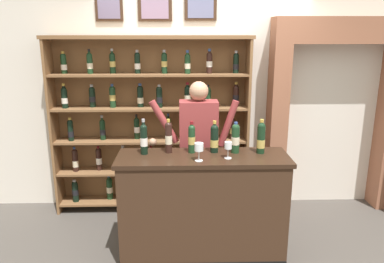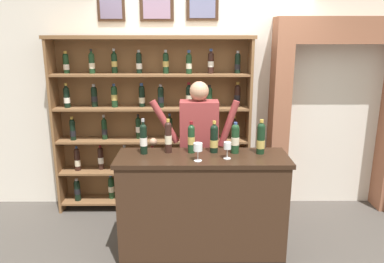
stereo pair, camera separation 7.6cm
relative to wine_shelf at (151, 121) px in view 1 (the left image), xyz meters
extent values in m
cube|color=#47423D|center=(0.62, -1.07, -1.12)|extent=(14.00, 14.00, 0.02)
cube|color=silver|center=(0.62, 0.22, 0.57)|extent=(12.00, 0.16, 3.36)
cube|color=#382316|center=(-0.45, 0.13, 1.29)|extent=(0.31, 0.02, 0.29)
cube|color=slate|center=(-0.45, 0.11, 1.29)|extent=(0.25, 0.01, 0.23)
cube|color=#382316|center=(0.07, 0.13, 1.29)|extent=(0.39, 0.02, 0.29)
cube|color=gray|center=(0.07, 0.11, 1.29)|extent=(0.31, 0.01, 0.23)
cube|color=#382316|center=(0.59, 0.13, 1.29)|extent=(0.37, 0.02, 0.27)
cube|color=slate|center=(0.59, 0.11, 1.29)|extent=(0.29, 0.01, 0.22)
cube|color=brown|center=(-1.13, -0.04, -0.06)|extent=(0.03, 0.30, 2.10)
cube|color=brown|center=(1.13, -0.04, -0.06)|extent=(0.03, 0.30, 2.10)
cube|color=brown|center=(0.00, 0.10, -0.06)|extent=(2.30, 0.02, 2.10)
cube|color=brown|center=(0.00, -0.04, -1.00)|extent=(2.24, 0.29, 0.02)
cylinder|color=black|center=(-0.94, -0.07, -0.88)|extent=(0.08, 0.08, 0.22)
sphere|color=black|center=(-0.94, -0.07, -0.76)|extent=(0.07, 0.07, 0.07)
cylinder|color=black|center=(-0.94, -0.07, -0.74)|extent=(0.03, 0.03, 0.06)
cylinder|color=#99999E|center=(-0.94, -0.07, -0.72)|extent=(0.04, 0.04, 0.03)
cylinder|color=black|center=(-0.94, -0.07, -0.86)|extent=(0.08, 0.08, 0.07)
cylinder|color=#19381E|center=(-0.54, -0.01, -0.87)|extent=(0.08, 0.08, 0.23)
sphere|color=#19381E|center=(-0.54, -0.01, -0.75)|extent=(0.07, 0.07, 0.07)
cylinder|color=#19381E|center=(-0.54, -0.01, -0.71)|extent=(0.04, 0.04, 0.08)
cylinder|color=navy|center=(-0.54, -0.01, -0.68)|extent=(0.04, 0.04, 0.03)
cylinder|color=beige|center=(-0.54, -0.01, -0.86)|extent=(0.08, 0.08, 0.07)
cylinder|color=#19381E|center=(-0.21, -0.05, -0.87)|extent=(0.08, 0.08, 0.23)
sphere|color=#19381E|center=(-0.21, -0.05, -0.75)|extent=(0.07, 0.07, 0.07)
cylinder|color=#19381E|center=(-0.21, -0.05, -0.73)|extent=(0.03, 0.03, 0.06)
cylinder|color=#99999E|center=(-0.21, -0.05, -0.71)|extent=(0.04, 0.04, 0.03)
cylinder|color=black|center=(-0.21, -0.05, -0.89)|extent=(0.08, 0.08, 0.07)
cylinder|color=#19381E|center=(0.21, -0.03, -0.87)|extent=(0.08, 0.08, 0.23)
sphere|color=#19381E|center=(0.21, -0.03, -0.75)|extent=(0.07, 0.07, 0.07)
cylinder|color=#19381E|center=(0.21, -0.03, -0.72)|extent=(0.03, 0.03, 0.08)
cylinder|color=#B79338|center=(0.21, -0.03, -0.69)|extent=(0.03, 0.03, 0.03)
cylinder|color=silver|center=(0.21, -0.03, -0.88)|extent=(0.08, 0.08, 0.07)
cylinder|color=black|center=(0.58, -0.02, -0.87)|extent=(0.08, 0.08, 0.22)
sphere|color=black|center=(0.58, -0.02, -0.76)|extent=(0.07, 0.07, 0.07)
cylinder|color=black|center=(0.58, -0.02, -0.73)|extent=(0.03, 0.03, 0.07)
cylinder|color=#B79338|center=(0.58, -0.02, -0.71)|extent=(0.03, 0.03, 0.03)
cylinder|color=silver|center=(0.58, -0.02, -0.89)|extent=(0.08, 0.08, 0.07)
cylinder|color=black|center=(0.89, -0.05, -0.88)|extent=(0.08, 0.08, 0.22)
sphere|color=black|center=(0.89, -0.05, -0.76)|extent=(0.07, 0.07, 0.07)
cylinder|color=black|center=(0.89, -0.05, -0.74)|extent=(0.03, 0.03, 0.07)
cylinder|color=navy|center=(0.89, -0.05, -0.71)|extent=(0.03, 0.03, 0.03)
cylinder|color=silver|center=(0.89, -0.05, -0.90)|extent=(0.08, 0.08, 0.07)
cube|color=brown|center=(0.00, -0.04, -0.61)|extent=(2.24, 0.29, 0.02)
cylinder|color=black|center=(-0.92, -0.06, -0.48)|extent=(0.07, 0.07, 0.24)
sphere|color=black|center=(-0.92, -0.06, -0.35)|extent=(0.07, 0.07, 0.07)
cylinder|color=black|center=(-0.92, -0.06, -0.33)|extent=(0.03, 0.03, 0.06)
cylinder|color=navy|center=(-0.92, -0.06, -0.30)|extent=(0.03, 0.03, 0.03)
cylinder|color=beige|center=(-0.92, -0.06, -0.50)|extent=(0.07, 0.07, 0.08)
cylinder|color=black|center=(-0.64, -0.02, -0.48)|extent=(0.07, 0.07, 0.24)
sphere|color=black|center=(-0.64, -0.02, -0.35)|extent=(0.07, 0.07, 0.07)
cylinder|color=black|center=(-0.64, -0.02, -0.33)|extent=(0.03, 0.03, 0.06)
cylinder|color=maroon|center=(-0.64, -0.02, -0.31)|extent=(0.03, 0.03, 0.03)
cylinder|color=silver|center=(-0.64, -0.02, -0.48)|extent=(0.07, 0.07, 0.08)
cylinder|color=#19381E|center=(-0.34, -0.06, -0.48)|extent=(0.07, 0.07, 0.24)
sphere|color=#19381E|center=(-0.34, -0.06, -0.35)|extent=(0.07, 0.07, 0.07)
cylinder|color=#19381E|center=(-0.34, -0.06, -0.32)|extent=(0.03, 0.03, 0.08)
cylinder|color=#99999E|center=(-0.34, -0.06, -0.29)|extent=(0.03, 0.03, 0.03)
cylinder|color=black|center=(-0.34, -0.06, -0.49)|extent=(0.07, 0.07, 0.08)
cylinder|color=black|center=(-0.01, -0.02, -0.49)|extent=(0.07, 0.07, 0.22)
sphere|color=black|center=(-0.01, -0.02, -0.37)|extent=(0.07, 0.07, 0.07)
cylinder|color=black|center=(-0.01, -0.02, -0.34)|extent=(0.03, 0.03, 0.07)
cylinder|color=maroon|center=(-0.01, -0.02, -0.31)|extent=(0.03, 0.03, 0.03)
cylinder|color=beige|center=(-0.01, -0.02, -0.50)|extent=(0.07, 0.07, 0.07)
cylinder|color=black|center=(0.31, -0.07, -0.48)|extent=(0.07, 0.07, 0.22)
sphere|color=black|center=(0.31, -0.07, -0.37)|extent=(0.07, 0.07, 0.07)
cylinder|color=black|center=(0.31, -0.07, -0.34)|extent=(0.03, 0.03, 0.07)
cylinder|color=#B79338|center=(0.31, -0.07, -0.32)|extent=(0.03, 0.03, 0.03)
cylinder|color=silver|center=(0.31, -0.07, -0.51)|extent=(0.07, 0.07, 0.07)
cylinder|color=black|center=(0.64, -0.01, -0.48)|extent=(0.07, 0.07, 0.24)
sphere|color=black|center=(0.64, -0.01, -0.35)|extent=(0.07, 0.07, 0.07)
cylinder|color=black|center=(0.64, -0.01, -0.32)|extent=(0.02, 0.02, 0.07)
cylinder|color=maroon|center=(0.64, -0.01, -0.30)|extent=(0.03, 0.03, 0.03)
cylinder|color=black|center=(0.64, -0.01, -0.49)|extent=(0.07, 0.07, 0.08)
cylinder|color=black|center=(0.92, -0.02, -0.48)|extent=(0.07, 0.07, 0.23)
sphere|color=black|center=(0.92, -0.02, -0.37)|extent=(0.07, 0.07, 0.07)
cylinder|color=black|center=(0.92, -0.02, -0.34)|extent=(0.02, 0.02, 0.06)
cylinder|color=#B79338|center=(0.92, -0.02, -0.32)|extent=(0.03, 0.03, 0.03)
cylinder|color=black|center=(0.92, -0.02, -0.49)|extent=(0.07, 0.07, 0.07)
cube|color=brown|center=(0.00, -0.04, -0.22)|extent=(2.24, 0.29, 0.02)
cylinder|color=black|center=(-0.94, -0.07, -0.10)|extent=(0.07, 0.07, 0.21)
sphere|color=black|center=(-0.94, -0.07, 0.01)|extent=(0.06, 0.06, 0.06)
cylinder|color=black|center=(-0.94, -0.07, 0.04)|extent=(0.03, 0.03, 0.06)
cylinder|color=#B79338|center=(-0.94, -0.07, 0.06)|extent=(0.03, 0.03, 0.03)
cylinder|color=black|center=(-0.94, -0.07, -0.13)|extent=(0.07, 0.07, 0.07)
cylinder|color=black|center=(-0.57, -0.04, -0.10)|extent=(0.07, 0.07, 0.21)
sphere|color=black|center=(-0.57, -0.04, 0.01)|extent=(0.06, 0.06, 0.06)
cylinder|color=black|center=(-0.57, -0.04, 0.04)|extent=(0.03, 0.03, 0.08)
cylinder|color=#99999E|center=(-0.57, -0.04, 0.07)|extent=(0.03, 0.03, 0.03)
cylinder|color=black|center=(-0.57, -0.04, -0.12)|extent=(0.07, 0.07, 0.07)
cylinder|color=black|center=(-0.17, -0.01, -0.10)|extent=(0.07, 0.07, 0.22)
sphere|color=black|center=(-0.17, -0.01, 0.02)|extent=(0.06, 0.06, 0.06)
cylinder|color=black|center=(-0.17, -0.01, 0.05)|extent=(0.03, 0.03, 0.07)
cylinder|color=black|center=(-0.17, -0.01, 0.08)|extent=(0.03, 0.03, 0.03)
cylinder|color=silver|center=(-0.17, -0.01, -0.10)|extent=(0.07, 0.07, 0.07)
cylinder|color=black|center=(0.20, -0.02, -0.09)|extent=(0.07, 0.07, 0.22)
sphere|color=black|center=(0.20, -0.02, 0.02)|extent=(0.06, 0.06, 0.06)
cylinder|color=black|center=(0.20, -0.02, 0.06)|extent=(0.03, 0.03, 0.08)
cylinder|color=navy|center=(0.20, -0.02, 0.09)|extent=(0.03, 0.03, 0.03)
cylinder|color=silver|center=(0.20, -0.02, -0.10)|extent=(0.07, 0.07, 0.07)
cylinder|color=#19381E|center=(0.57, -0.01, -0.10)|extent=(0.07, 0.07, 0.22)
sphere|color=#19381E|center=(0.57, -0.01, 0.02)|extent=(0.06, 0.06, 0.06)
cylinder|color=#19381E|center=(0.57, -0.01, 0.04)|extent=(0.03, 0.03, 0.06)
cylinder|color=#99999E|center=(0.57, -0.01, 0.06)|extent=(0.03, 0.03, 0.03)
cylinder|color=black|center=(0.57, -0.01, -0.12)|extent=(0.07, 0.07, 0.07)
cylinder|color=black|center=(0.97, -0.05, -0.10)|extent=(0.07, 0.07, 0.21)
sphere|color=black|center=(0.97, -0.05, 0.01)|extent=(0.06, 0.06, 0.06)
cylinder|color=black|center=(0.97, -0.05, 0.04)|extent=(0.03, 0.03, 0.07)
cylinder|color=#B79338|center=(0.97, -0.05, 0.06)|extent=(0.03, 0.03, 0.03)
cylinder|color=tan|center=(0.97, -0.05, -0.10)|extent=(0.07, 0.07, 0.07)
cube|color=brown|center=(0.00, -0.04, 0.17)|extent=(2.24, 0.29, 0.02)
cylinder|color=black|center=(-0.98, -0.06, 0.28)|extent=(0.07, 0.07, 0.20)
sphere|color=black|center=(-0.98, -0.06, 0.39)|extent=(0.07, 0.07, 0.07)
cylinder|color=black|center=(-0.98, -0.06, 0.42)|extent=(0.03, 0.03, 0.08)
cylinder|color=#B79338|center=(-0.98, -0.06, 0.45)|extent=(0.03, 0.03, 0.03)
cylinder|color=silver|center=(-0.98, -0.06, 0.27)|extent=(0.07, 0.07, 0.06)
cylinder|color=black|center=(-0.67, -0.01, 0.28)|extent=(0.07, 0.07, 0.20)
sphere|color=black|center=(-0.67, -0.01, 0.38)|extent=(0.07, 0.07, 0.07)
cylinder|color=black|center=(-0.67, -0.01, 0.41)|extent=(0.03, 0.03, 0.06)
cylinder|color=#99999E|center=(-0.67, -0.01, 0.43)|extent=(0.04, 0.04, 0.03)
cylinder|color=black|center=(-0.67, -0.01, 0.27)|extent=(0.07, 0.07, 0.06)
cylinder|color=#19381E|center=(-0.43, -0.04, 0.29)|extent=(0.07, 0.07, 0.21)
sphere|color=#19381E|center=(-0.43, -0.04, 0.40)|extent=(0.07, 0.07, 0.07)
cylinder|color=#19381E|center=(-0.43, -0.04, 0.42)|extent=(0.03, 0.03, 0.06)
cylinder|color=navy|center=(-0.43, -0.04, 0.44)|extent=(0.03, 0.03, 0.03)
cylinder|color=tan|center=(-0.43, -0.04, 0.30)|extent=(0.07, 0.07, 0.07)
cylinder|color=black|center=(-0.12, -0.02, 0.29)|extent=(0.07, 0.07, 0.21)
sphere|color=black|center=(-0.12, -0.02, 0.40)|extent=(0.07, 0.07, 0.07)
cylinder|color=black|center=(-0.12, -0.02, 0.42)|extent=(0.03, 0.03, 0.06)
cylinder|color=navy|center=(-0.12, -0.02, 0.44)|extent=(0.04, 0.04, 0.03)
cylinder|color=beige|center=(-0.12, -0.02, 0.26)|extent=(0.07, 0.07, 0.07)
cylinder|color=black|center=(0.11, -0.06, 0.28)|extent=(0.07, 0.07, 0.20)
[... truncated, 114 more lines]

